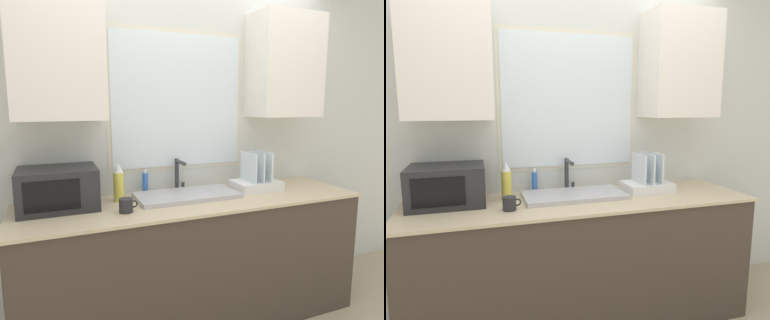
# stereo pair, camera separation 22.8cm
# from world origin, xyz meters

# --- Properties ---
(countertop) EXTENTS (2.37, 0.69, 0.91)m
(countertop) POSITION_xyz_m (0.00, 0.33, 0.45)
(countertop) COLOR #42382D
(countertop) RESTS_ON ground_plane
(wall_back) EXTENTS (6.00, 0.38, 2.60)m
(wall_back) POSITION_xyz_m (0.00, 0.64, 1.43)
(wall_back) COLOR silver
(wall_back) RESTS_ON ground_plane
(sink_basin) EXTENTS (0.71, 0.35, 0.03)m
(sink_basin) POSITION_xyz_m (-0.04, 0.39, 0.92)
(sink_basin) COLOR #B2B2B7
(sink_basin) RESTS_ON countertop
(faucet) EXTENTS (0.08, 0.18, 0.25)m
(faucet) POSITION_xyz_m (-0.04, 0.57, 1.05)
(faucet) COLOR #333338
(faucet) RESTS_ON countertop
(microwave) EXTENTS (0.47, 0.37, 0.26)m
(microwave) POSITION_xyz_m (-0.88, 0.45, 1.03)
(microwave) COLOR #232326
(microwave) RESTS_ON countertop
(dish_rack) EXTENTS (0.35, 0.25, 0.29)m
(dish_rack) POSITION_xyz_m (0.53, 0.39, 0.97)
(dish_rack) COLOR white
(dish_rack) RESTS_ON countertop
(spray_bottle) EXTENTS (0.07, 0.07, 0.26)m
(spray_bottle) POSITION_xyz_m (-0.50, 0.47, 1.03)
(spray_bottle) COLOR #D8CC4C
(spray_bottle) RESTS_ON countertop
(soap_bottle) EXTENTS (0.04, 0.04, 0.18)m
(soap_bottle) POSITION_xyz_m (-0.28, 0.60, 0.99)
(soap_bottle) COLOR blue
(soap_bottle) RESTS_ON countertop
(mug_near_sink) EXTENTS (0.12, 0.08, 0.09)m
(mug_near_sink) POSITION_xyz_m (-0.51, 0.21, 0.95)
(mug_near_sink) COLOR #262628
(mug_near_sink) RESTS_ON countertop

